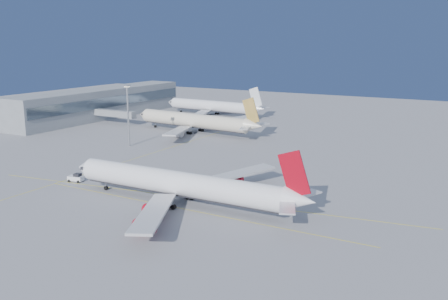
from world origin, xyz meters
TOP-DOWN VIEW (x-y plane):
  - ground at (0.00, 0.00)m, footprint 500.00×500.00m
  - terminal at (-114.93, 85.00)m, footprint 18.40×110.00m
  - jet_bridge at (-93.11, 72.00)m, footprint 23.60×3.60m
  - taxiway_lines at (-14.71, 6.34)m, footprint 118.86×140.00m
  - airliner_virgin at (1.56, -11.19)m, footprint 68.34×61.54m
  - airliner_etihad at (-47.94, 71.95)m, footprint 66.66×61.36m
  - airliner_third at (-67.70, 120.00)m, footprint 61.85×56.99m
  - pushback_tug at (-36.26, -9.52)m, footprint 4.68×3.36m
  - light_mast at (-55.09, 35.98)m, footprint 2.01×2.01m

SIDE VIEW (x-z plane):
  - ground at x=0.00m, z-range 0.00..0.00m
  - taxiway_lines at x=-14.71m, z-range 0.00..0.02m
  - pushback_tug at x=-36.26m, z-range -0.09..2.35m
  - airliner_third at x=-67.70m, z-range -3.27..13.32m
  - airliner_virgin at x=1.56m, z-range -3.35..13.54m
  - jet_bridge at x=-93.11m, z-range 1.72..8.62m
  - airliner_etihad at x=-47.94m, z-range -3.40..13.99m
  - terminal at x=-114.93m, z-range 0.01..15.01m
  - light_mast at x=-55.09m, z-range 2.10..25.31m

